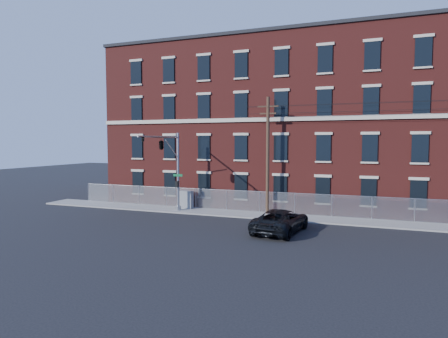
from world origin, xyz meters
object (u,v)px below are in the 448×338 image
utility_cabinet (186,200)px  utility_pole_near (268,153)px  pickup_truck (281,221)px  traffic_signal_mast (165,153)px

utility_cabinet → utility_pole_near: bearing=-2.0°
utility_pole_near → utility_cabinet: 8.96m
pickup_truck → utility_cabinet: utility_cabinet is taller
utility_pole_near → utility_cabinet: (-7.81, 0.04, -4.40)m
utility_pole_near → pickup_truck: size_ratio=1.71×
utility_pole_near → utility_cabinet: utility_pole_near is taller
traffic_signal_mast → utility_cabinet: size_ratio=4.27×
traffic_signal_mast → utility_cabinet: (0.19, 3.46, -4.45)m
utility_pole_near → utility_cabinet: bearing=179.7°
pickup_truck → traffic_signal_mast: bearing=-5.1°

